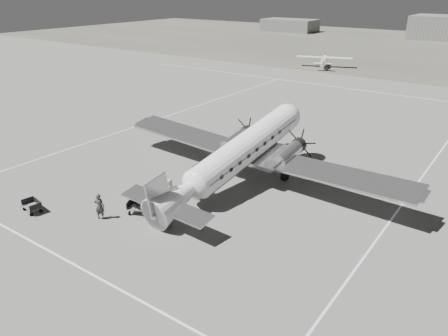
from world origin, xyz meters
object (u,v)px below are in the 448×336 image
at_px(light_plane_left, 324,62).
at_px(passenger, 170,189).
at_px(baggage_cart_near, 139,207).
at_px(ground_crew, 100,206).
at_px(shed_secondary, 290,25).
at_px(ramp_agent, 162,192).
at_px(dc3_airliner, 239,155).
at_px(baggage_cart_far, 32,206).

height_order(light_plane_left, passenger, light_plane_left).
xyz_separation_m(baggage_cart_near, ground_crew, (-1.64, -2.11, 0.49)).
xyz_separation_m(shed_secondary, light_plane_left, (38.65, -59.64, -0.89)).
height_order(shed_secondary, ground_crew, shed_secondary).
relative_size(ground_crew, ramp_agent, 1.13).
bearing_deg(light_plane_left, baggage_cart_near, -97.84).
bearing_deg(ground_crew, ramp_agent, -138.35).
height_order(baggage_cart_near, passenger, passenger).
height_order(shed_secondary, dc3_airliner, dc3_airliner).
relative_size(light_plane_left, ground_crew, 5.63).
xyz_separation_m(dc3_airliner, baggage_cart_far, (-9.48, -12.20, -2.17)).
xyz_separation_m(baggage_cart_far, passenger, (6.55, 7.27, 0.37)).
xyz_separation_m(shed_secondary, passenger, (52.38, -119.41, -1.20)).
distance_m(shed_secondary, passenger, 130.39).
height_order(dc3_airliner, passenger, dc3_airliner).
bearing_deg(shed_secondary, ramp_agent, -66.47).
height_order(baggage_cart_far, ground_crew, ground_crew).
xyz_separation_m(ground_crew, ramp_agent, (1.76, 4.30, -0.11)).
bearing_deg(passenger, dc3_airliner, -27.41).
distance_m(light_plane_left, baggage_cart_near, 64.22).
distance_m(dc3_airliner, ramp_agent, 6.70).
bearing_deg(ramp_agent, light_plane_left, 12.44).
bearing_deg(ramp_agent, dc3_airliner, -27.68).
xyz_separation_m(dc3_airliner, ground_crew, (-4.73, -10.04, -1.64)).
height_order(dc3_airliner, ground_crew, dc3_airliner).
xyz_separation_m(dc3_airliner, passenger, (-2.93, -4.93, -1.79)).
bearing_deg(ground_crew, dc3_airliner, -141.37).
height_order(baggage_cart_far, passenger, passenger).
bearing_deg(dc3_airliner, light_plane_left, 110.00).
distance_m(baggage_cart_near, ground_crew, 2.71).
distance_m(shed_secondary, ramp_agent, 131.12).
xyz_separation_m(dc3_airliner, baggage_cart_near, (-3.09, -7.93, -2.13)).
bearing_deg(passenger, baggage_cart_near, -179.80).
bearing_deg(dc3_airliner, baggage_cart_near, -108.18).
xyz_separation_m(baggage_cart_near, baggage_cart_far, (-6.39, -4.27, -0.04)).
relative_size(light_plane_left, baggage_cart_far, 7.10).
bearing_deg(baggage_cart_far, baggage_cart_near, 43.14).
bearing_deg(baggage_cart_far, dc3_airliner, 61.55).
bearing_deg(baggage_cart_far, ramp_agent, 54.20).
height_order(dc3_airliner, baggage_cart_near, dc3_airliner).
height_order(light_plane_left, ramp_agent, light_plane_left).
height_order(shed_secondary, baggage_cart_far, shed_secondary).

